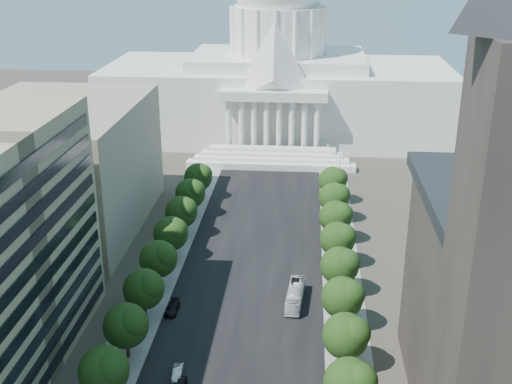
# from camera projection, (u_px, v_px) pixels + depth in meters

# --- Properties ---
(road_asphalt) EXTENTS (30.00, 260.00, 0.01)m
(road_asphalt) POSITION_uv_depth(u_px,v_px,m) (255.00, 250.00, 145.64)
(road_asphalt) COLOR black
(road_asphalt) RESTS_ON ground
(sidewalk_left) EXTENTS (8.00, 260.00, 0.02)m
(sidewalk_left) POSITION_uv_depth(u_px,v_px,m) (173.00, 247.00, 147.09)
(sidewalk_left) COLOR gray
(sidewalk_left) RESTS_ON ground
(sidewalk_right) EXTENTS (8.00, 260.00, 0.02)m
(sidewalk_right) POSITION_uv_depth(u_px,v_px,m) (340.00, 253.00, 144.18)
(sidewalk_right) COLOR gray
(sidewalk_right) RESTS_ON ground
(capitol) EXTENTS (120.00, 56.00, 73.00)m
(capitol) POSITION_uv_depth(u_px,v_px,m) (278.00, 79.00, 226.46)
(capitol) COLOR white
(capitol) RESTS_ON ground
(office_block_left_far) EXTENTS (38.00, 52.00, 30.00)m
(office_block_left_far) POSITION_uv_depth(u_px,v_px,m) (59.00, 167.00, 153.14)
(office_block_left_far) COLOR gray
(office_block_left_far) RESTS_ON ground
(tree_l_c) EXTENTS (7.79, 7.60, 9.97)m
(tree_l_c) POSITION_uv_depth(u_px,v_px,m) (106.00, 370.00, 94.33)
(tree_l_c) COLOR #33261C
(tree_l_c) RESTS_ON ground
(tree_l_d) EXTENTS (7.79, 7.60, 9.97)m
(tree_l_d) POSITION_uv_depth(u_px,v_px,m) (127.00, 325.00, 105.47)
(tree_l_d) COLOR #33261C
(tree_l_d) RESTS_ON ground
(tree_l_e) EXTENTS (7.79, 7.60, 9.97)m
(tree_l_e) POSITION_uv_depth(u_px,v_px,m) (145.00, 288.00, 116.61)
(tree_l_e) COLOR #33261C
(tree_l_e) RESTS_ON ground
(tree_l_f) EXTENTS (7.79, 7.60, 9.97)m
(tree_l_f) POSITION_uv_depth(u_px,v_px,m) (160.00, 258.00, 127.75)
(tree_l_f) COLOR #33261C
(tree_l_f) RESTS_ON ground
(tree_l_g) EXTENTS (7.79, 7.60, 9.97)m
(tree_l_g) POSITION_uv_depth(u_px,v_px,m) (172.00, 233.00, 138.89)
(tree_l_g) COLOR #33261C
(tree_l_g) RESTS_ON ground
(tree_l_h) EXTENTS (7.79, 7.60, 9.97)m
(tree_l_h) POSITION_uv_depth(u_px,v_px,m) (182.00, 211.00, 150.03)
(tree_l_h) COLOR #33261C
(tree_l_h) RESTS_ON ground
(tree_l_i) EXTENTS (7.79, 7.60, 9.97)m
(tree_l_i) POSITION_uv_depth(u_px,v_px,m) (191.00, 193.00, 161.17)
(tree_l_i) COLOR #33261C
(tree_l_i) RESTS_ON ground
(tree_l_j) EXTENTS (7.79, 7.60, 9.97)m
(tree_l_j) POSITION_uv_depth(u_px,v_px,m) (199.00, 176.00, 172.31)
(tree_l_j) COLOR #33261C
(tree_l_j) RESTS_ON ground
(tree_r_c) EXTENTS (7.79, 7.60, 9.97)m
(tree_r_c) POSITION_uv_depth(u_px,v_px,m) (352.00, 383.00, 91.57)
(tree_r_c) COLOR #33261C
(tree_r_c) RESTS_ON ground
(tree_r_d) EXTENTS (7.79, 7.60, 9.97)m
(tree_r_d) POSITION_uv_depth(u_px,v_px,m) (348.00, 335.00, 102.71)
(tree_r_d) COLOR #33261C
(tree_r_d) RESTS_ON ground
(tree_r_e) EXTENTS (7.79, 7.60, 9.97)m
(tree_r_e) POSITION_uv_depth(u_px,v_px,m) (344.00, 297.00, 113.86)
(tree_r_e) COLOR #33261C
(tree_r_e) RESTS_ON ground
(tree_r_f) EXTENTS (7.79, 7.60, 9.97)m
(tree_r_f) POSITION_uv_depth(u_px,v_px,m) (341.00, 265.00, 125.00)
(tree_r_f) COLOR #33261C
(tree_r_f) RESTS_ON ground
(tree_r_g) EXTENTS (7.79, 7.60, 9.97)m
(tree_r_g) POSITION_uv_depth(u_px,v_px,m) (339.00, 239.00, 136.14)
(tree_r_g) COLOR #33261C
(tree_r_g) RESTS_ON ground
(tree_r_h) EXTENTS (7.79, 7.60, 9.97)m
(tree_r_h) POSITION_uv_depth(u_px,v_px,m) (337.00, 216.00, 147.28)
(tree_r_h) COLOR #33261C
(tree_r_h) RESTS_ON ground
(tree_r_i) EXTENTS (7.79, 7.60, 9.97)m
(tree_r_i) POSITION_uv_depth(u_px,v_px,m) (335.00, 197.00, 158.42)
(tree_r_i) COLOR #33261C
(tree_r_i) RESTS_ON ground
(tree_r_j) EXTENTS (7.79, 7.60, 9.97)m
(tree_r_j) POSITION_uv_depth(u_px,v_px,m) (334.00, 180.00, 169.56)
(tree_r_j) COLOR #33261C
(tree_r_j) RESTS_ON ground
(streetlight_c) EXTENTS (2.61, 0.44, 9.00)m
(streetlight_c) POSITION_uv_depth(u_px,v_px,m) (353.00, 300.00, 114.15)
(streetlight_c) COLOR gray
(streetlight_c) RESTS_ON ground
(streetlight_d) EXTENTS (2.61, 0.44, 9.00)m
(streetlight_d) POSITION_uv_depth(u_px,v_px,m) (346.00, 239.00, 137.36)
(streetlight_d) COLOR gray
(streetlight_d) RESTS_ON ground
(streetlight_e) EXTENTS (2.61, 0.44, 9.00)m
(streetlight_e) POSITION_uv_depth(u_px,v_px,m) (341.00, 196.00, 160.57)
(streetlight_e) COLOR gray
(streetlight_e) RESTS_ON ground
(streetlight_f) EXTENTS (2.61, 0.44, 9.00)m
(streetlight_f) POSITION_uv_depth(u_px,v_px,m) (338.00, 164.00, 183.78)
(streetlight_f) COLOR gray
(streetlight_f) RESTS_ON ground
(car_silver) EXTENTS (1.76, 4.34, 1.40)m
(car_silver) POSITION_uv_depth(u_px,v_px,m) (178.00, 373.00, 102.95)
(car_silver) COLOR #B8BCC1
(car_silver) RESTS_ON ground
(car_dark_b) EXTENTS (2.33, 5.47, 1.57)m
(car_dark_b) POSITION_uv_depth(u_px,v_px,m) (172.00, 308.00, 120.91)
(car_dark_b) COLOR black
(car_dark_b) RESTS_ON ground
(city_bus) EXTENTS (3.63, 11.92, 3.27)m
(city_bus) POSITION_uv_depth(u_px,v_px,m) (295.00, 295.00, 123.63)
(city_bus) COLOR silver
(city_bus) RESTS_ON ground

